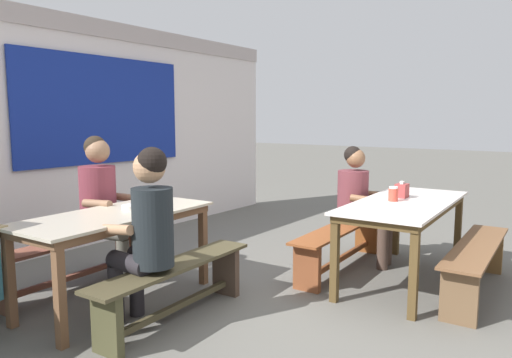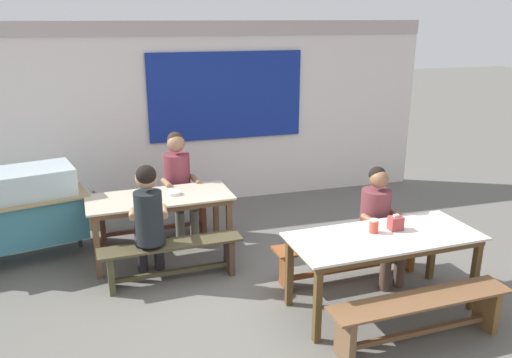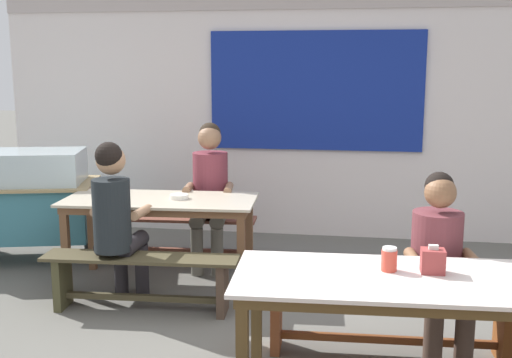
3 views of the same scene
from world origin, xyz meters
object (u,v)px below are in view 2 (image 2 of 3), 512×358
bench_far_front (172,256)px  tissue_box (396,223)px  condiment_jar (374,226)px  person_right_near_table (379,218)px  soup_bowl (174,193)px  bench_near_back (349,253)px  dining_table_near (384,243)px  bench_near_front (420,314)px  food_cart (17,209)px  dining_table_far (160,203)px  bench_far_back (154,215)px  person_center_facing (179,179)px  person_left_back_turned (149,216)px

bench_far_front → tissue_box: tissue_box is taller
condiment_jar → person_right_near_table: bearing=54.5°
soup_bowl → bench_far_front: bearing=-101.7°
bench_near_back → dining_table_near: bearing=-87.6°
bench_near_back → bench_near_front: size_ratio=1.01×
food_cart → tissue_box: bearing=-29.0°
dining_table_far → dining_table_near: same height
dining_table_near → tissue_box: size_ratio=11.69×
bench_far_back → soup_bowl: 0.78m
bench_far_back → person_center_facing: bearing=-8.5°
food_cart → person_left_back_turned: person_left_back_turned is taller
tissue_box → soup_bowl: bearing=139.5°
condiment_jar → soup_bowl: bearing=135.7°
food_cart → soup_bowl: bearing=-12.6°
dining_table_near → bench_near_back: bearing=92.4°
person_right_near_table → condiment_jar: person_right_near_table is taller
bench_far_front → food_cart: (-1.57, 1.00, 0.33)m
bench_near_front → person_center_facing: person_center_facing is taller
bench_far_back → bench_far_front: (0.07, -1.22, -0.00)m
tissue_box → bench_far_back: bearing=133.2°
dining_table_far → tissue_box: (2.02, -1.58, 0.15)m
tissue_box → condiment_jar: size_ratio=1.18×
bench_far_front → bench_near_back: 1.86m
bench_near_front → condiment_jar: size_ratio=12.58×
bench_near_back → condiment_jar: condiment_jar is taller
dining_table_far → bench_far_back: (-0.03, 0.61, -0.38)m
bench_far_front → condiment_jar: (1.76, -0.97, 0.52)m
bench_far_back → bench_far_front: bearing=-86.9°
bench_near_front → person_right_near_table: (0.24, 1.16, 0.39)m
bench_near_front → person_right_near_table: size_ratio=1.38×
person_left_back_turned → dining_table_near: bearing=-28.8°
person_left_back_turned → tissue_box: 2.42m
person_right_near_table → person_left_back_turned: (-2.29, 0.57, 0.06)m
dining_table_near → condiment_jar: size_ratio=13.75×
person_center_facing → bench_near_front: bearing=-60.7°
dining_table_far → soup_bowl: size_ratio=10.54×
person_right_near_table → dining_table_near: bearing=-115.6°
food_cart → person_right_near_table: bearing=-22.5°
soup_bowl → bench_near_back: bearing=-32.7°
bench_near_back → person_right_near_table: (0.29, -0.06, 0.39)m
bench_far_back → bench_near_back: 2.50m
dining_table_far → condiment_jar: condiment_jar is taller
dining_table_far → person_left_back_turned: size_ratio=1.27×
bench_far_front → bench_far_back: bearing=93.1°
bench_near_back → condiment_jar: 0.74m
bench_near_front → person_left_back_turned: (-2.05, 1.72, 0.45)m
food_cart → soup_bowl: food_cart is taller
bench_far_back → tissue_box: tissue_box is taller
dining_table_near → bench_near_front: bearing=-87.6°
bench_far_back → bench_far_front: 1.22m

